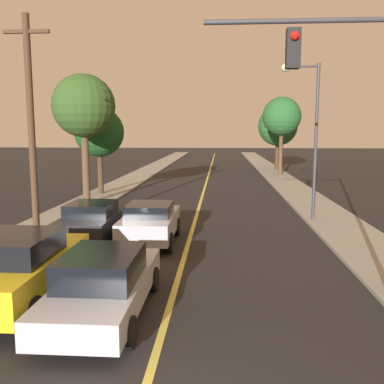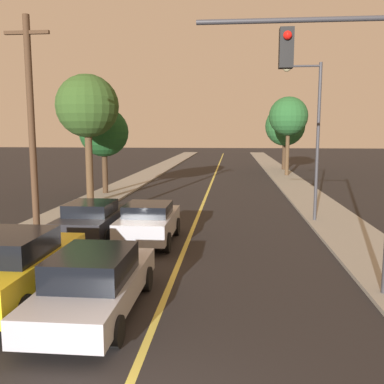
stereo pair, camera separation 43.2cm
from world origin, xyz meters
TOP-DOWN VIEW (x-y plane):
  - road_surface at (0.00, 36.00)m, footprint 9.83×80.00m
  - sidewalk_left at (-6.17, 36.00)m, footprint 2.50×80.00m
  - sidewalk_right at (6.17, 36.00)m, footprint 2.50×80.00m
  - car_near_lane_front at (-1.38, 3.93)m, footprint 1.90×4.67m
  - car_near_lane_second at (-1.38, 10.05)m, footprint 1.89×3.92m
  - car_outer_lane_front at (-3.54, 4.45)m, footprint 2.06×4.50m
  - car_outer_lane_second at (-3.54, 10.26)m, footprint 1.92×4.03m
  - traffic_signal_mast at (4.30, 5.50)m, footprint 4.69×0.42m
  - streetlamp_right at (4.88, 14.22)m, footprint 1.66×0.36m
  - utility_pole_left at (-5.52, 9.90)m, footprint 1.60×0.24m
  - tree_left_near at (-6.15, 17.76)m, footprint 3.35×3.35m
  - tree_left_far at (-6.42, 21.50)m, footprint 3.07×3.07m
  - tree_right_near at (6.46, 33.87)m, footprint 3.41×3.41m
  - tree_right_far at (6.90, 39.69)m, footprint 4.01×4.01m

SIDE VIEW (x-z plane):
  - road_surface at x=0.00m, z-range 0.00..0.01m
  - sidewalk_left at x=-6.17m, z-range 0.00..0.12m
  - sidewalk_right at x=6.17m, z-range 0.00..0.12m
  - car_near_lane_front at x=-1.38m, z-range 0.01..1.45m
  - car_outer_lane_second at x=-3.54m, z-range 0.04..1.49m
  - car_near_lane_second at x=-1.38m, z-range 0.04..1.51m
  - car_outer_lane_front at x=-3.54m, z-range 0.03..1.71m
  - tree_left_far at x=-6.42m, z-range 1.25..6.62m
  - utility_pole_left at x=-5.52m, z-range 0.28..8.13m
  - streetlamp_right at x=4.88m, z-range 1.09..7.87m
  - tree_right_far at x=6.90m, z-range 1.31..7.74m
  - traffic_signal_mast at x=4.30m, z-range 1.26..7.90m
  - tree_right_near at x=6.46m, z-range 1.83..8.74m
  - tree_left_near at x=-6.15m, z-range 1.85..8.75m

